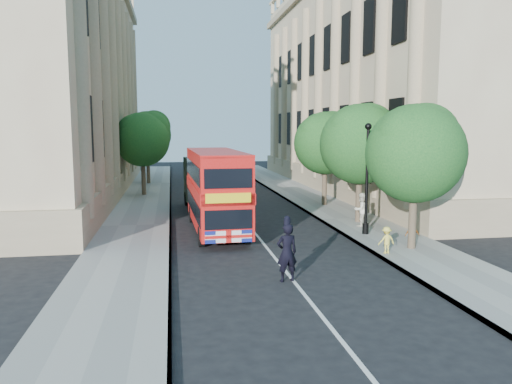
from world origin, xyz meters
name	(u,v)px	position (x,y,z in m)	size (l,w,h in m)	color
ground	(292,279)	(0.00, 0.00, 0.00)	(120.00, 120.00, 0.00)	black
pavement_right	(350,219)	(5.75, 10.00, 0.06)	(3.50, 80.00, 0.12)	gray
pavement_left	(137,226)	(-5.75, 10.00, 0.06)	(3.50, 80.00, 0.12)	gray
building_right	(386,80)	(13.80, 24.00, 9.00)	(12.00, 38.00, 18.00)	tan
building_left	(34,74)	(-13.80, 24.00, 9.00)	(12.00, 38.00, 18.00)	tan
tree_right_near	(416,148)	(5.84, 3.03, 4.25)	(4.00, 4.00, 6.08)	#473828
tree_right_mid	(361,140)	(5.84, 9.03, 4.45)	(4.20, 4.20, 6.37)	#473828
tree_right_far	(326,140)	(5.84, 15.03, 4.31)	(4.00, 4.00, 6.15)	#473828
tree_left_far	(143,136)	(-5.96, 22.03, 4.44)	(4.00, 4.00, 6.30)	#473828
tree_left_back	(148,132)	(-5.96, 30.03, 4.71)	(4.20, 4.20, 6.65)	#473828
lamp_post	(367,183)	(5.00, 6.00, 2.51)	(0.32, 0.32, 5.16)	black
double_decker_bus	(216,188)	(-1.82, 8.18, 2.14)	(2.51, 8.48, 3.88)	red
box_van	(207,185)	(-1.79, 15.05, 1.55)	(2.74, 5.70, 3.16)	black
police_constable	(287,253)	(-0.23, -0.17, 0.97)	(0.71, 0.47, 1.95)	black
woman_pedestrian	(361,210)	(5.46, 7.78, 0.97)	(0.83, 0.64, 1.70)	white
child_a	(412,235)	(5.88, 3.12, 0.63)	(0.60, 0.25, 1.02)	orange
child_b	(386,240)	(4.40, 2.36, 0.65)	(0.69, 0.40, 1.07)	#E3D14D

